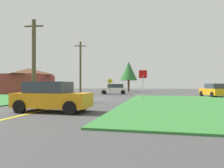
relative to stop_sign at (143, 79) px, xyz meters
name	(u,v)px	position (x,y,z in m)	size (l,w,h in m)	color
ground_plane	(95,99)	(-5.11, 1.19, -2.01)	(120.00, 120.00, 0.00)	#3F3F3F
grass_verge_right	(204,104)	(4.74, -2.81, -1.97)	(12.00, 20.00, 0.08)	#317332
lane_stripe_center	(59,107)	(-5.11, -6.81, -2.00)	(0.20, 14.00, 0.01)	yellow
stop_sign	(143,79)	(0.00, 0.00, 0.00)	(0.75, 0.07, 2.85)	#9EA0A8
car_on_crossroad	(214,90)	(8.21, 7.12, -1.20)	(2.64, 4.63, 1.62)	orange
car_behind_on_main_road	(52,97)	(-4.38, -9.08, -1.21)	(4.04, 1.96, 1.62)	orange
car_approaching_junction	(114,89)	(-5.21, 12.11, -1.20)	(4.59, 2.36, 1.62)	white
utility_pole_near	(34,59)	(-9.83, -2.60, 1.82)	(1.80, 0.35, 7.49)	brown
utility_pole_mid	(80,67)	(-10.05, 9.64, 2.17)	(1.77, 0.58, 8.12)	#4C4425
direction_sign	(110,84)	(-5.24, 8.98, -0.47)	(0.91, 0.08, 2.48)	slate
oak_tree_left	(129,71)	(-4.27, 22.66, 2.45)	(3.65, 3.65, 6.50)	brown
barn	(29,81)	(-19.53, 10.36, 0.13)	(7.66, 8.58, 4.27)	maroon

